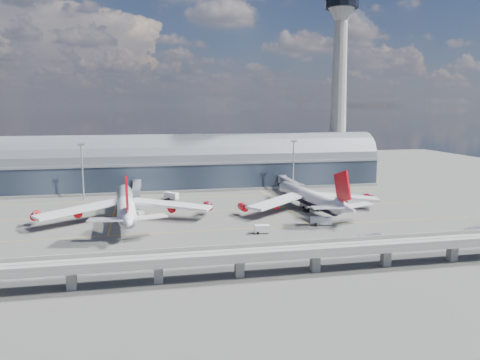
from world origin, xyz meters
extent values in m
plane|color=#474744|center=(0.00, 0.00, 0.00)|extent=(500.00, 500.00, 0.00)
cube|color=gold|center=(0.00, -10.00, 0.01)|extent=(200.00, 0.25, 0.01)
cube|color=gold|center=(0.00, 20.00, 0.01)|extent=(200.00, 0.25, 0.01)
cube|color=gold|center=(0.00, 50.00, 0.01)|extent=(200.00, 0.25, 0.01)
cube|color=gold|center=(-35.00, 30.00, 0.01)|extent=(0.25, 80.00, 0.01)
cube|color=gold|center=(35.00, 30.00, 0.01)|extent=(0.25, 80.00, 0.01)
cube|color=#202836|center=(0.00, 78.00, 7.00)|extent=(200.00, 28.00, 14.00)
cylinder|color=slate|center=(0.00, 78.00, 14.00)|extent=(200.00, 28.00, 28.00)
cube|color=gray|center=(0.00, 64.00, 14.00)|extent=(200.00, 1.00, 1.20)
cube|color=gray|center=(0.00, 78.00, 0.60)|extent=(200.00, 30.00, 1.20)
cube|color=gray|center=(85.00, 83.00, 4.00)|extent=(18.00, 18.00, 8.00)
cone|color=gray|center=(85.00, 83.00, 45.00)|extent=(10.00, 10.00, 90.00)
cone|color=gray|center=(85.00, 83.00, 92.00)|extent=(16.00, 16.00, 8.00)
cylinder|color=black|center=(85.00, 83.00, 97.00)|extent=(18.00, 18.00, 5.00)
cube|color=gray|center=(0.00, -55.00, 5.50)|extent=(220.00, 8.50, 1.20)
cube|color=gray|center=(0.00, -59.00, 6.60)|extent=(220.00, 0.40, 1.20)
cube|color=gray|center=(0.00, -51.00, 6.60)|extent=(220.00, 0.40, 1.20)
cube|color=gray|center=(0.00, -56.50, 6.15)|extent=(220.00, 0.12, 0.12)
cube|color=gray|center=(0.00, -53.50, 6.15)|extent=(220.00, 0.12, 0.12)
cube|color=gray|center=(-40.00, -55.00, 2.50)|extent=(2.20, 2.20, 5.00)
cube|color=gray|center=(-20.00, -55.00, 2.50)|extent=(2.20, 2.20, 5.00)
cube|color=gray|center=(0.00, -55.00, 2.50)|extent=(2.20, 2.20, 5.00)
cube|color=gray|center=(20.00, -55.00, 2.50)|extent=(2.20, 2.20, 5.00)
cube|color=gray|center=(40.00, -55.00, 2.50)|extent=(2.20, 2.20, 5.00)
cube|color=gray|center=(60.00, -55.00, 2.50)|extent=(2.20, 2.20, 5.00)
cylinder|color=gray|center=(-50.00, 55.00, 12.50)|extent=(0.70, 0.70, 25.00)
cube|color=gray|center=(-50.00, 55.00, 25.20)|extent=(3.00, 0.40, 1.00)
cylinder|color=gray|center=(50.00, 55.00, 12.50)|extent=(0.70, 0.70, 25.00)
cube|color=gray|center=(50.00, 55.00, 25.20)|extent=(3.00, 0.40, 1.00)
cylinder|color=white|center=(-29.81, 12.08, 6.06)|extent=(9.22, 52.12, 6.26)
cone|color=white|center=(-31.47, 40.89, 6.06)|extent=(6.69, 8.17, 6.26)
cone|color=white|center=(-28.04, -18.68, 6.84)|extent=(6.92, 12.07, 6.26)
cube|color=#BE0810|center=(-28.21, -15.75, 14.56)|extent=(1.35, 11.71, 12.94)
cube|color=white|center=(-46.03, 9.19, 5.28)|extent=(30.99, 23.05, 2.53)
cube|color=white|center=(-13.36, 11.07, 5.28)|extent=(31.90, 20.28, 2.53)
cylinder|color=#BE0810|center=(-46.75, 11.11, 3.52)|extent=(3.40, 5.06, 3.13)
cylinder|color=#BE0810|center=(-61.27, 10.27, 3.52)|extent=(3.40, 5.06, 3.13)
cylinder|color=#BE0810|center=(-12.87, 13.06, 3.52)|extent=(3.40, 5.06, 3.13)
cylinder|color=#BE0810|center=(1.65, 13.89, 3.52)|extent=(3.40, 5.06, 3.13)
cylinder|color=gray|center=(-30.86, 30.33, 1.47)|extent=(0.49, 0.49, 2.93)
cylinder|color=gray|center=(-32.71, 8.00, 1.47)|extent=(0.59, 0.59, 2.93)
cylinder|color=gray|center=(-26.46, 8.36, 1.47)|extent=(0.59, 0.59, 2.93)
cylinder|color=black|center=(-32.71, 8.00, 0.54)|extent=(2.23, 1.59, 1.47)
cylinder|color=black|center=(-26.46, 8.36, 0.54)|extent=(2.23, 1.59, 1.47)
cylinder|color=white|center=(43.51, 14.26, 5.64)|extent=(11.70, 46.56, 5.55)
cone|color=white|center=(40.02, 40.01, 5.64)|extent=(6.52, 8.32, 5.55)
cone|color=white|center=(47.25, -13.39, 6.41)|extent=(7.03, 12.11, 5.55)
cube|color=#BE0810|center=(46.87, -10.54, 13.67)|extent=(2.20, 11.42, 12.66)
cube|color=white|center=(28.93, 10.36, 4.88)|extent=(27.88, 23.04, 2.37)
cube|color=white|center=(58.60, 14.37, 4.88)|extent=(29.70, 17.18, 2.37)
cylinder|color=black|center=(43.51, 14.26, 4.12)|extent=(10.24, 41.75, 4.71)
cylinder|color=#BE0810|center=(28.12, 12.18, 3.16)|extent=(3.67, 5.15, 3.06)
cylinder|color=#BE0810|center=(14.93, 10.39, 3.16)|extent=(3.67, 5.15, 3.06)
cylinder|color=#BE0810|center=(58.89, 16.34, 3.16)|extent=(3.67, 5.15, 3.06)
cylinder|color=#BE0810|center=(72.08, 18.13, 3.16)|extent=(3.67, 5.15, 3.06)
cylinder|color=gray|center=(41.32, 30.41, 1.43)|extent=(0.48, 0.48, 2.87)
cylinder|color=gray|center=(40.99, 10.06, 1.43)|extent=(0.57, 0.57, 2.87)
cylinder|color=gray|center=(47.05, 10.88, 1.43)|extent=(0.57, 0.57, 2.87)
cylinder|color=black|center=(40.99, 10.06, 0.53)|extent=(2.28, 1.70, 1.43)
cylinder|color=black|center=(47.05, 10.88, 0.53)|extent=(2.28, 1.70, 1.43)
cube|color=gray|center=(-26.31, 52.00, 5.20)|extent=(3.00, 24.00, 3.00)
cube|color=gray|center=(-26.31, 40.00, 5.20)|extent=(3.60, 3.60, 3.40)
cylinder|color=gray|center=(-26.31, 64.00, 5.20)|extent=(4.40, 4.40, 4.00)
cylinder|color=gray|center=(-26.31, 40.00, 1.70)|extent=(0.50, 0.50, 3.40)
cylinder|color=black|center=(-26.31, 40.00, 0.35)|extent=(1.40, 0.80, 0.80)
cube|color=gray|center=(47.01, 50.00, 5.20)|extent=(3.00, 28.00, 3.00)
cube|color=gray|center=(47.01, 36.00, 5.20)|extent=(3.60, 3.60, 3.40)
cylinder|color=gray|center=(47.01, 64.00, 5.20)|extent=(4.40, 4.40, 4.00)
cylinder|color=gray|center=(47.01, 36.00, 1.70)|extent=(0.50, 0.50, 3.40)
cylinder|color=black|center=(47.01, 36.00, 0.35)|extent=(1.40, 0.80, 0.80)
cube|color=silver|center=(-25.81, 13.07, 1.75)|extent=(5.74, 7.96, 2.84)
cylinder|color=black|center=(-24.68, 15.25, 0.49)|extent=(2.88, 2.13, 0.98)
cylinder|color=black|center=(-26.93, 10.89, 0.49)|extent=(2.88, 2.13, 0.98)
cube|color=silver|center=(15.51, -17.10, 1.57)|extent=(5.12, 2.80, 2.55)
cylinder|color=black|center=(17.06, -16.92, 0.44)|extent=(1.16, 2.53, 0.88)
cylinder|color=black|center=(13.95, -17.28, 0.44)|extent=(1.16, 2.53, 0.88)
cube|color=silver|center=(39.17, -10.55, 1.57)|extent=(8.13, 4.78, 2.55)
cylinder|color=black|center=(41.53, -9.70, 0.44)|extent=(1.66, 2.60, 0.88)
cylinder|color=black|center=(36.81, -11.40, 0.44)|extent=(1.66, 2.60, 0.88)
cube|color=silver|center=(47.83, 12.73, 1.68)|extent=(2.91, 6.46, 2.72)
cylinder|color=black|center=(47.67, 14.73, 0.47)|extent=(2.69, 1.15, 0.94)
cylinder|color=black|center=(47.99, 10.72, 0.47)|extent=(2.69, 1.15, 0.94)
cube|color=silver|center=(43.47, 18.82, 1.67)|extent=(3.00, 5.47, 2.72)
cylinder|color=black|center=(43.66, 20.48, 0.47)|extent=(2.70, 1.24, 0.94)
cylinder|color=black|center=(43.27, 17.16, 0.47)|extent=(2.70, 1.24, 0.94)
cube|color=silver|center=(-10.86, 47.04, 1.83)|extent=(6.88, 6.55, 2.98)
cylinder|color=black|center=(-9.22, 48.51, 0.52)|extent=(2.68, 2.82, 1.03)
cylinder|color=black|center=(-12.50, 45.57, 0.52)|extent=(2.68, 2.82, 1.03)
cube|color=gray|center=(-50.76, -40.30, 0.27)|extent=(2.80, 2.08, 0.32)
cube|color=#B4B4BA|center=(-50.76, -40.30, 1.12)|extent=(2.36, 1.91, 1.61)
cube|color=gray|center=(-48.00, -40.72, 0.27)|extent=(2.80, 2.08, 0.32)
cube|color=#B4B4BA|center=(-48.00, -40.72, 1.12)|extent=(2.36, 1.91, 1.61)
cube|color=gray|center=(-45.25, -41.14, 0.27)|extent=(2.80, 2.08, 0.32)
cube|color=#B4B4BA|center=(-45.25, -41.14, 1.12)|extent=(2.36, 1.91, 1.61)
cube|color=gray|center=(41.71, -33.11, 0.27)|extent=(2.90, 2.22, 0.33)
cube|color=#B4B4BA|center=(41.71, -33.11, 1.14)|extent=(2.45, 2.03, 1.63)
cube|color=gray|center=(44.47, -32.54, 0.27)|extent=(2.90, 2.22, 0.33)
cube|color=#B4B4BA|center=(44.47, -32.54, 1.14)|extent=(2.45, 2.03, 1.63)
cube|color=gray|center=(47.23, -31.97, 0.27)|extent=(2.90, 2.22, 0.33)
cube|color=#B4B4BA|center=(47.23, -31.97, 1.14)|extent=(2.45, 2.03, 1.63)
cube|color=gray|center=(49.99, -31.40, 0.27)|extent=(2.90, 2.22, 0.33)
cube|color=#B4B4BA|center=(49.99, -31.40, 1.14)|extent=(2.45, 2.03, 1.63)
cube|color=gray|center=(82.58, -31.26, 0.22)|extent=(2.49, 2.14, 0.26)
cube|color=#B4B4BA|center=(82.58, -31.26, 0.92)|extent=(2.13, 1.91, 1.31)
cube|color=gray|center=(84.65, -30.32, 0.22)|extent=(2.49, 2.14, 0.26)
cube|color=#B4B4BA|center=(84.65, -30.32, 0.92)|extent=(2.13, 1.91, 1.31)
cube|color=gray|center=(86.72, -29.39, 0.22)|extent=(2.49, 2.14, 0.26)
cube|color=#B4B4BA|center=(86.72, -29.39, 0.92)|extent=(2.13, 1.91, 1.31)
cube|color=gray|center=(88.79, -28.45, 0.22)|extent=(2.49, 2.14, 0.26)
cube|color=#B4B4BA|center=(88.79, -28.45, 0.92)|extent=(2.13, 1.91, 1.31)
camera|label=1|loc=(-22.59, -164.71, 42.31)|focal=35.00mm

